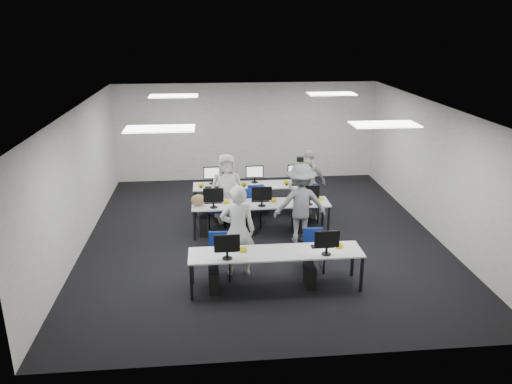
{
  "coord_description": "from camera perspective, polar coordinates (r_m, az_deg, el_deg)",
  "views": [
    {
      "loc": [
        -1.16,
        -10.62,
        4.75
      ],
      "look_at": [
        -0.11,
        0.23,
        1.0
      ],
      "focal_mm": 35.0,
      "sensor_mm": 36.0,
      "label": 1
    }
  ],
  "objects": [
    {
      "name": "photographer",
      "position": [
        11.1,
        5.1,
        -1.34
      ],
      "size": [
        1.19,
        0.69,
        1.82
      ],
      "primitive_type": "imported",
      "rotation": [
        0.0,
        0.0,
        3.16
      ],
      "color": "slate",
      "rests_on": "ground"
    },
    {
      "name": "chair_7",
      "position": [
        12.67,
        5.94,
        -1.65
      ],
      "size": [
        0.59,
        0.62,
        0.98
      ],
      "rotation": [
        0.0,
        0.0,
        -0.23
      ],
      "color": "navy",
      "rests_on": "ground"
    },
    {
      "name": "chair_5",
      "position": [
        12.57,
        -4.13,
        -1.97
      ],
      "size": [
        0.53,
        0.55,
        0.85
      ],
      "rotation": [
        0.0,
        0.0,
        0.28
      ],
      "color": "navy",
      "rests_on": "ground"
    },
    {
      "name": "chair_3",
      "position": [
        12.23,
        -0.14,
        -2.4
      ],
      "size": [
        0.59,
        0.62,
        0.93
      ],
      "rotation": [
        0.0,
        0.0,
        -0.33
      ],
      "color": "navy",
      "rests_on": "ground"
    },
    {
      "name": "student_0",
      "position": [
        9.63,
        -2.1,
        -4.45
      ],
      "size": [
        0.69,
        0.47,
        1.85
      ],
      "primitive_type": "imported",
      "rotation": [
        0.0,
        0.0,
        3.1
      ],
      "color": "beige",
      "rests_on": "ground"
    },
    {
      "name": "student_2",
      "position": [
        12.23,
        -3.37,
        0.42
      ],
      "size": [
        0.87,
        0.59,
        1.73
      ],
      "primitive_type": "imported",
      "rotation": [
        0.0,
        0.0,
        0.04
      ],
      "color": "beige",
      "rests_on": "ground"
    },
    {
      "name": "desk_front",
      "position": [
        9.25,
        2.28,
        -7.14
      ],
      "size": [
        3.2,
        0.7,
        0.73
      ],
      "color": "silver",
      "rests_on": "ground"
    },
    {
      "name": "ceiling_panels",
      "position": [
        10.83,
        0.72,
        9.6
      ],
      "size": [
        5.2,
        4.6,
        0.02
      ],
      "color": "white",
      "rests_on": "room"
    },
    {
      "name": "room",
      "position": [
        11.17,
        0.69,
        2.06
      ],
      "size": [
        9.0,
        9.02,
        3.0
      ],
      "color": "black",
      "rests_on": "ground"
    },
    {
      "name": "chair_4",
      "position": [
        12.5,
        5.98,
        -2.19
      ],
      "size": [
        0.46,
        0.49,
        0.82
      ],
      "rotation": [
        0.0,
        0.0,
        0.15
      ],
      "color": "navy",
      "rests_on": "ground"
    },
    {
      "name": "desk_mid",
      "position": [
        11.62,
        0.57,
        -1.52
      ],
      "size": [
        3.2,
        0.7,
        0.73
      ],
      "color": "silver",
      "rests_on": "ground"
    },
    {
      "name": "handbag",
      "position": [
        11.48,
        -6.63,
        -0.93
      ],
      "size": [
        0.36,
        0.25,
        0.27
      ],
      "primitive_type": "ellipsoid",
      "rotation": [
        0.0,
        0.0,
        0.12
      ],
      "color": "#986E4E",
      "rests_on": "desk_mid"
    },
    {
      "name": "chair_6",
      "position": [
        12.45,
        -0.51,
        -2.02
      ],
      "size": [
        0.51,
        0.54,
        0.91
      ],
      "rotation": [
        0.0,
        0.0,
        0.14
      ],
      "color": "navy",
      "rests_on": "ground"
    },
    {
      "name": "equipment_back",
      "position": [
        13.08,
        0.74,
        -0.65
      ],
      "size": [
        2.91,
        0.41,
        1.19
      ],
      "color": "white",
      "rests_on": "desk_back"
    },
    {
      "name": "desk_back",
      "position": [
        12.94,
        -0.09,
        0.64
      ],
      "size": [
        3.2,
        0.7,
        0.73
      ],
      "color": "silver",
      "rests_on": "ground"
    },
    {
      "name": "chair_1",
      "position": [
        10.13,
        6.56,
        -7.45
      ],
      "size": [
        0.43,
        0.46,
        0.83
      ],
      "rotation": [
        0.0,
        0.0,
        -0.05
      ],
      "color": "navy",
      "rests_on": "ground"
    },
    {
      "name": "dslr_camera",
      "position": [
        10.97,
        5.06,
        3.75
      ],
      "size": [
        0.14,
        0.18,
        0.1
      ],
      "primitive_type": "cube",
      "rotation": [
        0.0,
        0.0,
        3.16
      ],
      "color": "black",
      "rests_on": "photographer"
    },
    {
      "name": "chair_2",
      "position": [
        12.17,
        -4.56,
        -2.73
      ],
      "size": [
        0.43,
        0.46,
        0.83
      ],
      "rotation": [
        0.0,
        0.0,
        0.05
      ],
      "color": "navy",
      "rests_on": "ground"
    },
    {
      "name": "student_3",
      "position": [
        12.47,
        5.86,
        0.85
      ],
      "size": [
        1.13,
        0.77,
        1.79
      ],
      "primitive_type": "imported",
      "rotation": [
        0.0,
        0.0,
        0.35
      ],
      "color": "beige",
      "rests_on": "ground"
    },
    {
      "name": "chair_0",
      "position": [
        9.81,
        -4.18,
        -8.19
      ],
      "size": [
        0.45,
        0.49,
        0.88
      ],
      "rotation": [
        0.0,
        0.0,
        -0.04
      ],
      "color": "navy",
      "rests_on": "ground"
    },
    {
      "name": "student_1",
      "position": [
        12.38,
        5.45,
        0.32
      ],
      "size": [
        0.93,
        0.82,
        1.62
      ],
      "primitive_type": "imported",
      "rotation": [
        0.0,
        0.0,
        3.44
      ],
      "color": "beige",
      "rests_on": "ground"
    },
    {
      "name": "equipment_front",
      "position": [
        9.36,
        1.09,
        -9.02
      ],
      "size": [
        2.51,
        0.41,
        1.19
      ],
      "color": "#0B5A97",
      "rests_on": "desk_front"
    },
    {
      "name": "equipment_mid",
      "position": [
        11.7,
        -0.36,
        -3.06
      ],
      "size": [
        2.91,
        0.41,
        1.19
      ],
      "color": "white",
      "rests_on": "desk_mid"
    }
  ]
}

